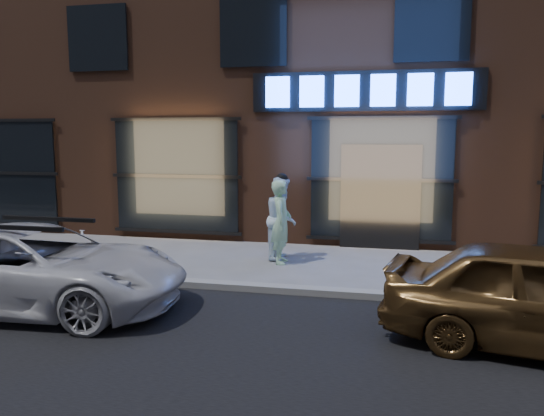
% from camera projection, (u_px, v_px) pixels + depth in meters
% --- Properties ---
extents(ground, '(90.00, 90.00, 0.00)m').
position_uv_depth(ground, '(373.00, 299.00, 8.53)').
color(ground, slate).
rests_on(ground, ground).
extents(curb, '(60.00, 0.25, 0.12)m').
position_uv_depth(curb, '(373.00, 295.00, 8.52)').
color(curb, gray).
rests_on(curb, ground).
extents(storefront_building, '(30.20, 8.28, 10.30)m').
position_uv_depth(storefront_building, '(386.00, 48.00, 15.55)').
color(storefront_building, '#54301E').
rests_on(storefront_building, ground).
extents(man_bowtie, '(0.47, 0.66, 1.71)m').
position_uv_depth(man_bowtie, '(281.00, 222.00, 10.80)').
color(man_bowtie, '#A9DEB4').
rests_on(man_bowtie, ground).
extents(man_cap, '(0.66, 0.85, 1.75)m').
position_uv_depth(man_cap, '(282.00, 218.00, 11.21)').
color(man_cap, white).
rests_on(man_cap, ground).
extents(white_suv, '(4.69, 2.41, 1.27)m').
position_uv_depth(white_suv, '(34.00, 268.00, 7.98)').
color(white_suv, silver).
rests_on(white_suv, ground).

